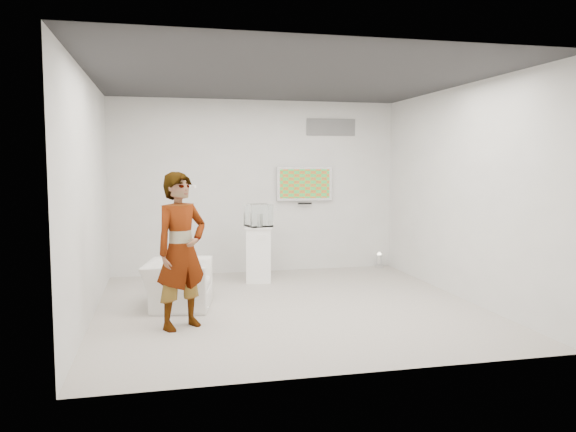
% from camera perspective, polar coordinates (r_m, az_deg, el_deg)
% --- Properties ---
extents(room, '(5.01, 5.01, 3.00)m').
position_cam_1_polar(room, '(7.39, 0.03, 2.19)').
color(room, '#B4ADA5').
rests_on(room, ground).
extents(tv, '(1.00, 0.08, 0.60)m').
position_cam_1_polar(tv, '(9.96, 1.67, 3.31)').
color(tv, silver).
rests_on(tv, room).
extents(logo_decal, '(0.90, 0.02, 0.30)m').
position_cam_1_polar(logo_decal, '(10.15, 4.39, 8.98)').
color(logo_decal, slate).
rests_on(logo_decal, room).
extents(person, '(0.79, 0.72, 1.81)m').
position_cam_1_polar(person, '(6.59, -10.80, -3.47)').
color(person, silver).
rests_on(person, room).
extents(armchair, '(0.99, 1.09, 0.62)m').
position_cam_1_polar(armchair, '(7.64, -11.11, -6.83)').
color(armchair, silver).
rests_on(armchair, room).
extents(pedestal, '(0.51, 0.51, 0.90)m').
position_cam_1_polar(pedestal, '(9.09, -3.01, -3.88)').
color(pedestal, white).
rests_on(pedestal, room).
extents(floor_uplight, '(0.21, 0.21, 0.27)m').
position_cam_1_polar(floor_uplight, '(10.45, 9.25, -4.48)').
color(floor_uplight, silver).
rests_on(floor_uplight, room).
extents(vitrine, '(0.44, 0.44, 0.36)m').
position_cam_1_polar(vitrine, '(9.01, -3.03, 0.07)').
color(vitrine, white).
rests_on(vitrine, pedestal).
extents(console, '(0.10, 0.16, 0.21)m').
position_cam_1_polar(console, '(9.02, -3.02, -0.42)').
color(console, white).
rests_on(console, pedestal).
extents(wii_remote, '(0.13, 0.10, 0.03)m').
position_cam_1_polar(wii_remote, '(6.79, -9.88, 2.95)').
color(wii_remote, white).
rests_on(wii_remote, person).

